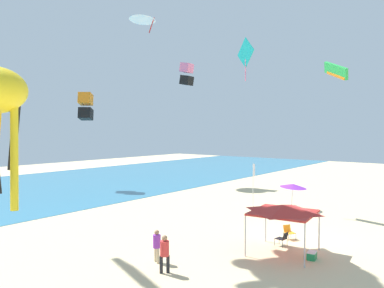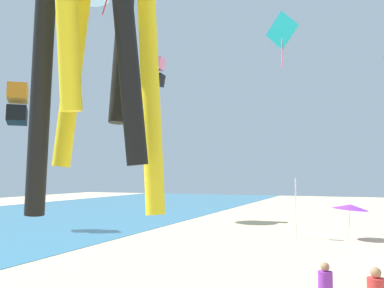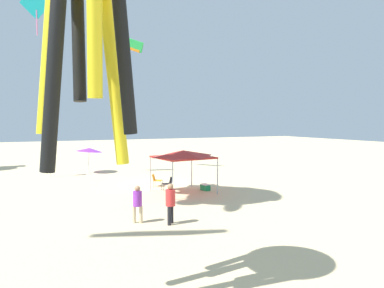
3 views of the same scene
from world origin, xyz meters
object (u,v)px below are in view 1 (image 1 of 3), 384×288
Objects in this scene: beach_umbrella at (293,186)px; person_by_tent at (157,243)px; canopy_tent at (283,209)px; folding_chair_near_cooler at (289,231)px; kite_box_orange at (86,106)px; kite_box_pink at (187,74)px; kite_parafoil_green at (336,71)px; person_far_stroller at (165,251)px; banner_flag at (253,180)px; kite_delta_white at (142,18)px; kite_diamond_teal at (246,54)px; folding_chair_right_of_tent at (283,238)px; cooler_box at (312,255)px.

beach_umbrella reaches higher than person_by_tent.
canopy_tent is 1.55× the size of beach_umbrella.
kite_box_orange is at bearing 111.72° from folding_chair_near_cooler.
kite_box_pink is 21.68m from kite_parafoil_green.
banner_flag is at bearing -124.88° from person_far_stroller.
kite_delta_white is at bearing -152.14° from kite_parafoil_green.
kite_delta_white reaches higher than canopy_tent.
kite_parafoil_green is at bearing -81.92° from banner_flag.
banner_flag is 1.01× the size of kite_diamond_teal.
kite_box_pink is at bearing -102.20° from person_far_stroller.
person_by_tent is (-5.19, 4.37, -1.42)m from canopy_tent.
beach_umbrella reaches higher than folding_chair_right_of_tent.
banner_flag is 0.89× the size of kite_delta_white.
canopy_tent is 2.12× the size of person_by_tent.
canopy_tent is at bearing 30.80° from folding_chair_right_of_tent.
banner_flag is 1.60× the size of kite_parafoil_green.
kite_box_pink is (17.69, 22.60, 13.54)m from cooler_box.
kite_delta_white is (16.37, 29.13, 21.52)m from cooler_box.
beach_umbrella is 2.74× the size of folding_chair_right_of_tent.
kite_box_orange is at bearing 75.80° from cooler_box.
folding_chair_near_cooler is at bearing 48.19° from kite_box_pink.
cooler_box is 0.38× the size of person_far_stroller.
cooler_box is (0.03, -1.56, -2.18)m from canopy_tent.
banner_flag is at bearing 52.94° from kite_diamond_teal.
kite_delta_white is 1.80× the size of kite_parafoil_green.
person_by_tent is at bearing 131.33° from cooler_box.
kite_diamond_teal is at bearing 77.36° from folding_chair_near_cooler.
beach_umbrella is 16.12m from person_by_tent.
folding_chair_near_cooler is 0.46× the size of person_far_stroller.
person_far_stroller is 0.41× the size of kite_delta_white.
canopy_tent is 12.23m from banner_flag.
kite_delta_white is (21.59, 23.20, 20.76)m from person_by_tent.
cooler_box is 7.66m from person_far_stroller.
kite_box_orange is at bearing -38.56° from kite_box_pink.
person_by_tent is 37.89m from kite_delta_white.
person_by_tent is at bearing -81.33° from person_far_stroller.
cooler_box is at bearing -38.85° from kite_parafoil_green.
kite_box_pink reaches higher than person_far_stroller.
kite_delta_white is (22.36, 24.43, 20.69)m from person_far_stroller.
canopy_tent reaches higher than folding_chair_near_cooler.
canopy_tent is 5.20× the size of cooler_box.
cooler_box is 39.75m from kite_delta_white.
canopy_tent reaches higher than beach_umbrella.
person_far_stroller is 20.27m from kite_diamond_teal.
kite_parafoil_green is at bearing 11.56° from cooler_box.
kite_delta_white is at bearing 72.24° from banner_flag.
kite_delta_white is 15.21m from kite_box_orange.
beach_umbrella is 0.60× the size of kite_diamond_teal.
canopy_tent reaches higher than person_far_stroller.
person_far_stroller reaches higher than folding_chair_near_cooler.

